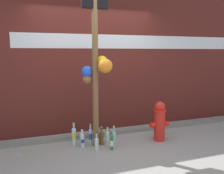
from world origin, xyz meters
name	(u,v)px	position (x,y,z in m)	size (l,w,h in m)	color
ground_plane	(117,154)	(0.00, 0.00, 0.00)	(14.00, 14.00, 0.00)	gray
building_wall	(93,55)	(0.00, 1.40, 1.58)	(10.00, 0.21, 3.16)	#561E19
curb_strip	(100,134)	(0.00, 0.93, 0.04)	(8.00, 0.12, 0.08)	slate
memorial_post	(96,58)	(-0.19, 0.47, 1.53)	(0.47, 0.49, 2.69)	brown
fire_hydrant	(160,121)	(0.97, 0.33, 0.37)	(0.38, 0.23, 0.74)	red
bottle_0	(83,140)	(-0.45, 0.46, 0.13)	(0.06, 0.06, 0.34)	silver
bottle_1	(82,138)	(-0.44, 0.58, 0.13)	(0.07, 0.07, 0.31)	#B2DBEA
bottle_2	(97,143)	(-0.26, 0.27, 0.12)	(0.07, 0.07, 0.31)	silver
bottle_3	(107,137)	(0.00, 0.47, 0.13)	(0.07, 0.07, 0.34)	silver
bottle_4	(114,138)	(0.07, 0.32, 0.16)	(0.07, 0.07, 0.37)	#93CCE0
bottle_5	(90,136)	(-0.29, 0.54, 0.16)	(0.06, 0.06, 0.38)	#93CCE0
bottle_6	(102,137)	(-0.10, 0.49, 0.13)	(0.07, 0.07, 0.32)	brown
bottle_7	(112,142)	(-0.01, 0.21, 0.14)	(0.06, 0.06, 0.34)	#337038
bottle_8	(74,136)	(-0.57, 0.62, 0.17)	(0.08, 0.08, 0.41)	#B2DBEA
bottle_9	(98,134)	(-0.13, 0.62, 0.16)	(0.07, 0.07, 0.39)	#93CCE0
litter_0	(19,154)	(-1.48, 0.53, 0.00)	(0.07, 0.11, 0.01)	#8C99B2
litter_1	(172,127)	(1.66, 0.94, 0.00)	(0.11, 0.05, 0.01)	silver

